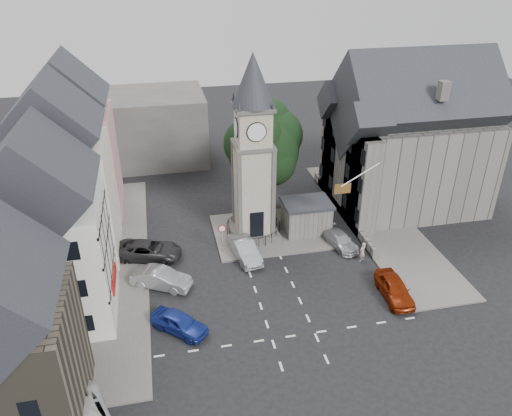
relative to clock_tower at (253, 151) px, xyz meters
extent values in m
plane|color=black|center=(0.00, -7.99, -8.12)|extent=(120.00, 120.00, 0.00)
cube|color=#595651|center=(-12.50, -1.99, -8.05)|extent=(6.00, 30.00, 0.14)
cube|color=#595651|center=(12.00, 0.01, -8.05)|extent=(6.00, 26.00, 0.14)
cube|color=#595651|center=(1.50, 0.01, -8.04)|extent=(10.00, 8.00, 0.16)
cube|color=silver|center=(0.00, -13.49, -8.12)|extent=(20.00, 8.00, 0.01)
cube|color=#4C4944|center=(0.00, 0.01, -7.77)|extent=(4.20, 4.20, 0.70)
torus|color=black|center=(0.00, 0.01, -7.04)|extent=(4.86, 4.86, 0.06)
cube|color=gray|center=(0.00, 0.01, -3.42)|extent=(3.00, 3.00, 8.00)
cube|color=black|center=(0.00, -1.44, -6.22)|extent=(1.20, 0.25, 2.40)
cube|color=#4C4944|center=(0.00, 0.01, 0.58)|extent=(3.30, 3.30, 0.25)
cube|color=gray|center=(0.00, 0.01, 2.18)|extent=(2.70, 2.70, 3.20)
cylinder|color=white|center=(0.00, -1.39, 2.18)|extent=(1.50, 0.12, 1.50)
cube|color=#4C4944|center=(0.00, 0.01, 3.78)|extent=(3.10, 3.10, 0.30)
cone|color=black|center=(0.00, 0.01, 6.03)|extent=(3.40, 3.40, 4.20)
cube|color=#5F5D58|center=(4.80, -0.49, -6.72)|extent=(4.00, 3.00, 2.80)
cube|color=black|center=(4.80, -0.49, -5.17)|extent=(4.30, 3.30, 0.25)
cylinder|color=black|center=(2.00, 5.01, -5.92)|extent=(0.70, 0.70, 4.40)
cylinder|color=black|center=(-3.20, -2.49, -6.87)|extent=(0.10, 0.10, 2.50)
cone|color=#A50C0C|center=(-3.20, -2.59, -5.62)|extent=(0.70, 0.06, 0.70)
cone|color=white|center=(-3.20, -2.61, -5.62)|extent=(0.54, 0.04, 0.54)
cube|color=tan|center=(-15.50, 8.01, -3.12)|extent=(7.50, 7.00, 10.00)
cube|color=#F2EECB|center=(-15.50, 0.01, -3.12)|extent=(7.50, 7.00, 10.00)
cube|color=silver|center=(-15.50, -7.99, -3.62)|extent=(7.50, 7.00, 9.00)
cube|color=#4C4944|center=(-12.00, 20.01, -4.12)|extent=(20.00, 10.00, 8.00)
cube|color=#5F5D58|center=(16.00, 3.01, -3.62)|extent=(14.00, 10.00, 9.00)
cube|color=#5F5D58|center=(9.80, -0.49, -3.62)|extent=(1.60, 4.40, 9.00)
cube|color=#5F5D58|center=(9.80, 6.51, -3.62)|extent=(1.60, 4.40, 9.00)
cube|color=#5F5D58|center=(9.20, 2.01, -7.67)|extent=(0.40, 16.00, 0.90)
cylinder|color=white|center=(8.00, -3.99, -1.12)|extent=(3.17, 0.10, 1.89)
plane|color=#B21414|center=(6.60, -3.99, -2.22)|extent=(1.40, 0.00, 1.40)
imported|color=navy|center=(-7.50, -11.38, -7.41)|extent=(4.24, 4.08, 1.43)
imported|color=gray|center=(-8.50, -6.14, -7.35)|extent=(4.89, 3.58, 1.54)
imported|color=#2B2A2D|center=(-9.37, -1.94, -7.35)|extent=(6.04, 4.04, 1.54)
imported|color=#979CA0|center=(-1.48, -3.49, -7.34)|extent=(2.44, 4.93, 1.55)
imported|color=#ADAEB6|center=(7.00, -3.49, -7.51)|extent=(2.60, 4.46, 1.22)
imported|color=maroon|center=(8.50, -10.99, -7.35)|extent=(2.07, 4.63, 1.55)
imported|color=#AD9C8F|center=(8.00, -5.99, -7.24)|extent=(0.77, 0.70, 1.77)
camera|label=1|loc=(-7.76, -38.02, 15.68)|focal=35.00mm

